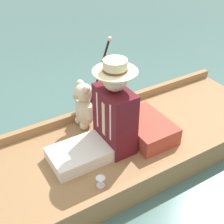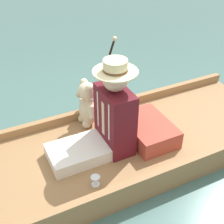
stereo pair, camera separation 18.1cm
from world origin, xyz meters
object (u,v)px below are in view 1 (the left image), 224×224
teddy_bear (84,106)px  walking_cane (99,74)px  seated_person (107,121)px  wine_glass (101,180)px

teddy_bear → walking_cane: (0.05, -0.20, 0.26)m
seated_person → walking_cane: 0.52m
teddy_bear → wine_glass: (-0.75, 0.25, -0.16)m
teddy_bear → seated_person: bearing=-179.3°
seated_person → teddy_bear: 0.42m
teddy_bear → wine_glass: bearing=161.4°
seated_person → wine_glass: bearing=138.3°
teddy_bear → wine_glass: 0.80m
seated_person → wine_glass: (-0.34, 0.26, -0.24)m
wine_glass → walking_cane: 1.00m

